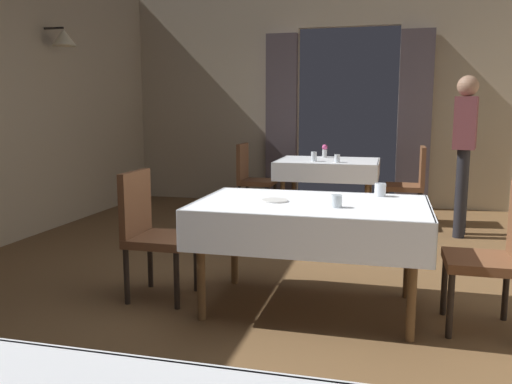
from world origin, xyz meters
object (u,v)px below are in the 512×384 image
(flower_vase_far, at_px, (325,150))
(glass_mid_c, at_px, (336,201))
(glass_far_b, at_px, (337,158))
(glass_far_c, at_px, (314,156))
(chair_mid_right, at_px, (497,250))
(chair_mid_left, at_px, (151,228))
(plate_mid_a, at_px, (275,200))
(person_waiter_by_doorway, at_px, (465,142))
(chair_far_left, at_px, (251,176))
(dining_table_mid, at_px, (311,215))
(dining_table_far, at_px, (328,167))
(glass_mid_b, at_px, (380,190))
(chair_far_right, at_px, (411,181))

(flower_vase_far, bearing_deg, glass_mid_c, -81.80)
(glass_far_b, height_order, glass_far_c, glass_far_c)
(glass_far_c, bearing_deg, glass_far_b, -13.13)
(chair_mid_right, xyz_separation_m, chair_mid_left, (-2.33, 0.03, 0.00))
(chair_mid_right, height_order, chair_mid_left, same)
(chair_mid_right, height_order, flower_vase_far, chair_mid_right)
(plate_mid_a, height_order, person_waiter_by_doorway, person_waiter_by_doorway)
(flower_vase_far, bearing_deg, chair_mid_left, -104.00)
(chair_far_left, height_order, person_waiter_by_doorway, person_waiter_by_doorway)
(dining_table_mid, bearing_deg, chair_far_left, 111.86)
(glass_far_b, bearing_deg, glass_mid_c, -84.44)
(chair_mid_left, bearing_deg, glass_far_b, 69.03)
(dining_table_far, distance_m, glass_mid_c, 3.19)
(chair_mid_right, bearing_deg, glass_mid_b, 148.17)
(flower_vase_far, bearing_deg, glass_mid_b, -75.60)
(dining_table_far, bearing_deg, glass_far_b, -64.17)
(person_waiter_by_doorway, bearing_deg, dining_table_mid, -116.81)
(chair_mid_right, height_order, glass_mid_c, chair_mid_right)
(chair_far_left, xyz_separation_m, glass_mid_c, (1.41, -3.22, 0.28))
(dining_table_far, relative_size, glass_far_b, 12.90)
(chair_far_left, height_order, chair_far_right, same)
(chair_mid_right, bearing_deg, flower_vase_far, 113.43)
(chair_mid_right, relative_size, plate_mid_a, 5.14)
(chair_mid_right, bearing_deg, plate_mid_a, 177.66)
(chair_far_left, bearing_deg, person_waiter_by_doorway, -12.58)
(glass_far_b, bearing_deg, dining_table_mid, -87.96)
(chair_mid_left, distance_m, glass_mid_b, 1.68)
(flower_vase_far, bearing_deg, glass_far_c, -96.62)
(dining_table_far, bearing_deg, flower_vase_far, 104.85)
(person_waiter_by_doorway, bearing_deg, chair_far_right, 132.37)
(chair_far_right, relative_size, glass_mid_c, 11.50)
(chair_mid_left, height_order, glass_far_b, chair_mid_left)
(glass_far_b, xyz_separation_m, glass_far_c, (-0.28, 0.07, 0.01))
(dining_table_far, relative_size, glass_mid_c, 15.17)
(chair_far_right, bearing_deg, chair_far_left, 179.80)
(chair_mid_left, height_order, flower_vase_far, chair_mid_left)
(dining_table_far, xyz_separation_m, glass_far_c, (-0.15, -0.21, 0.15))
(glass_far_b, bearing_deg, plate_mid_a, -93.11)
(chair_far_left, height_order, glass_far_c, chair_far_left)
(dining_table_far, height_order, person_waiter_by_doorway, person_waiter_by_doorway)
(glass_far_c, xyz_separation_m, person_waiter_by_doorway, (1.65, -0.28, 0.22))
(plate_mid_a, relative_size, glass_far_c, 1.57)
(chair_far_right, distance_m, glass_mid_c, 3.28)
(chair_far_right, xyz_separation_m, glass_far_b, (-0.86, -0.34, 0.28))
(chair_far_right, relative_size, glass_far_c, 8.06)
(glass_far_b, bearing_deg, chair_far_right, 21.24)
(chair_mid_left, bearing_deg, dining_table_far, 73.09)
(flower_vase_far, bearing_deg, chair_far_left, -163.94)
(chair_far_left, bearing_deg, dining_table_far, -3.60)
(dining_table_far, xyz_separation_m, chair_mid_left, (-0.93, -3.06, -0.14))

